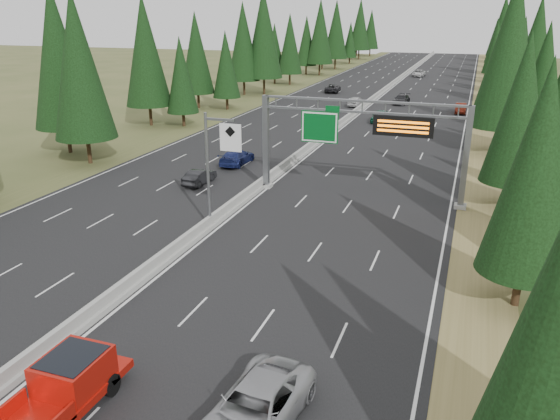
# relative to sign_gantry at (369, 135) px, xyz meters

# --- Properties ---
(road) EXTENTS (32.00, 260.00, 0.08)m
(road) POSITION_rel_sign_gantry_xyz_m (-8.92, 45.12, -5.23)
(road) COLOR black
(road) RESTS_ON ground
(shoulder_right) EXTENTS (3.60, 260.00, 0.06)m
(shoulder_right) POSITION_rel_sign_gantry_xyz_m (8.88, 45.12, -5.24)
(shoulder_right) COLOR olive
(shoulder_right) RESTS_ON ground
(shoulder_left) EXTENTS (3.60, 260.00, 0.06)m
(shoulder_left) POSITION_rel_sign_gantry_xyz_m (-26.72, 45.12, -5.24)
(shoulder_left) COLOR #404C23
(shoulder_left) RESTS_ON ground
(median_barrier) EXTENTS (0.70, 260.00, 0.85)m
(median_barrier) POSITION_rel_sign_gantry_xyz_m (-8.92, 45.12, -4.85)
(median_barrier) COLOR gray
(median_barrier) RESTS_ON road
(sign_gantry) EXTENTS (16.75, 0.98, 7.80)m
(sign_gantry) POSITION_rel_sign_gantry_xyz_m (0.00, 0.00, 0.00)
(sign_gantry) COLOR slate
(sign_gantry) RESTS_ON road
(hov_sign_pole) EXTENTS (2.80, 0.50, 8.00)m
(hov_sign_pole) POSITION_rel_sign_gantry_xyz_m (-8.33, -9.92, -0.54)
(hov_sign_pole) COLOR slate
(hov_sign_pole) RESTS_ON road
(tree_row_right) EXTENTS (12.05, 239.32, 18.58)m
(tree_row_right) POSITION_rel_sign_gantry_xyz_m (13.30, 42.14, 3.51)
(tree_row_right) COLOR black
(tree_row_right) RESTS_ON ground
(tree_row_left) EXTENTS (11.67, 240.56, 18.67)m
(tree_row_left) POSITION_rel_sign_gantry_xyz_m (-30.73, 36.09, 3.97)
(tree_row_left) COLOR black
(tree_row_left) RESTS_ON ground
(silver_minivan) EXTENTS (3.26, 6.13, 1.64)m
(silver_minivan) POSITION_rel_sign_gantry_xyz_m (1.31, -26.88, -4.37)
(silver_minivan) COLOR #9B9BA0
(silver_minivan) RESTS_ON road
(red_pickup) EXTENTS (2.25, 6.29, 2.05)m
(red_pickup) POSITION_rel_sign_gantry_xyz_m (-5.63, -28.37, -4.05)
(red_pickup) COLOR black
(red_pickup) RESTS_ON road
(car_ahead_green) EXTENTS (2.27, 4.82, 1.60)m
(car_ahead_green) POSITION_rel_sign_gantry_xyz_m (-4.47, 33.05, -4.39)
(car_ahead_green) COLOR #125137
(car_ahead_green) RESTS_ON road
(car_ahead_dkred) EXTENTS (1.61, 4.42, 1.45)m
(car_ahead_dkred) POSITION_rel_sign_gantry_xyz_m (5.58, 44.01, -4.46)
(car_ahead_dkred) COLOR #61190D
(car_ahead_dkred) RESTS_ON road
(car_ahead_dkgrey) EXTENTS (2.55, 5.28, 1.48)m
(car_ahead_dkgrey) POSITION_rel_sign_gantry_xyz_m (-3.90, 49.89, -4.45)
(car_ahead_dkgrey) COLOR black
(car_ahead_dkgrey) RESTS_ON road
(car_ahead_white) EXTENTS (2.66, 5.48, 1.50)m
(car_ahead_white) POSITION_rel_sign_gantry_xyz_m (-5.62, 92.81, -4.44)
(car_ahead_white) COLOR silver
(car_ahead_white) RESTS_ON road
(car_ahead_far) EXTENTS (1.59, 3.91, 1.33)m
(car_ahead_far) POSITION_rel_sign_gantry_xyz_m (-5.34, 95.44, -4.52)
(car_ahead_far) COLOR black
(car_ahead_far) RESTS_ON road
(car_onc_near) EXTENTS (1.51, 3.98, 1.30)m
(car_onc_near) POSITION_rel_sign_gantry_xyz_m (-14.41, -0.88, -4.54)
(car_onc_near) COLOR black
(car_onc_near) RESTS_ON road
(car_onc_blue) EXTENTS (2.12, 5.10, 1.47)m
(car_onc_blue) POSITION_rel_sign_gantry_xyz_m (-13.98, 6.20, -4.45)
(car_onc_blue) COLOR navy
(car_onc_blue) RESTS_ON road
(car_onc_white) EXTENTS (2.24, 4.70, 1.55)m
(car_onc_white) POSITION_rel_sign_gantry_xyz_m (-10.42, 45.20, -4.41)
(car_onc_white) COLOR silver
(car_onc_white) RESTS_ON road
(car_onc_far) EXTENTS (3.04, 5.63, 1.50)m
(car_onc_far) POSITION_rel_sign_gantry_xyz_m (-17.95, 59.85, -4.44)
(car_onc_far) COLOR black
(car_onc_far) RESTS_ON road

